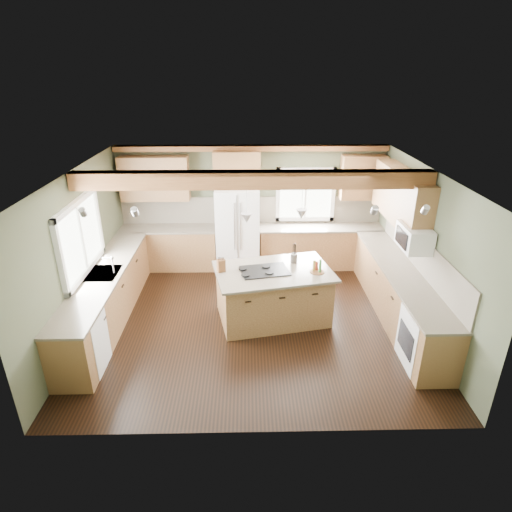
{
  "coord_description": "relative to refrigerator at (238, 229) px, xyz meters",
  "views": [
    {
      "loc": [
        -0.09,
        -6.36,
        4.08
      ],
      "look_at": [
        0.05,
        0.3,
        1.09
      ],
      "focal_mm": 30.0,
      "sensor_mm": 36.0,
      "label": 1
    }
  ],
  "objects": [
    {
      "name": "utensil_crock",
      "position": [
        1.01,
        -1.72,
        0.1
      ],
      "size": [
        0.16,
        0.16,
        0.16
      ],
      "primitive_type": "cylinder",
      "rotation": [
        0.0,
        0.0,
        0.44
      ],
      "color": "#362F2B",
      "rests_on": "island_top"
    },
    {
      "name": "sink",
      "position": [
        -2.2,
        -2.07,
        0.01
      ],
      "size": [
        0.5,
        0.65,
        0.03
      ],
      "primitive_type": "cube",
      "color": "#262628",
      "rests_on": "counter_left"
    },
    {
      "name": "upper_cab_right",
      "position": [
        2.92,
        -1.22,
        1.05
      ],
      "size": [
        0.35,
        2.2,
        0.9
      ],
      "primitive_type": "cube",
      "color": "brown",
      "rests_on": "wall_right"
    },
    {
      "name": "counter_back_right",
      "position": [
        1.79,
        0.08,
        0.0
      ],
      "size": [
        2.66,
        0.64,
        0.04
      ],
      "primitive_type": "cube",
      "color": "#4D4538",
      "rests_on": "base_cab_back_right"
    },
    {
      "name": "counter_right",
      "position": [
        2.8,
        -2.07,
        0.0
      ],
      "size": [
        0.64,
        3.74,
        0.04
      ],
      "primitive_type": "cube",
      "color": "#4D4538",
      "rests_on": "base_cab_right"
    },
    {
      "name": "wall_back",
      "position": [
        0.3,
        0.38,
        0.4
      ],
      "size": [
        5.6,
        0.0,
        5.6
      ],
      "primitive_type": "plane",
      "rotation": [
        1.57,
        0.0,
        0.0
      ],
      "color": "#474D36",
      "rests_on": "ground"
    },
    {
      "name": "pendant_right",
      "position": [
        1.08,
        -1.94,
        0.98
      ],
      "size": [
        0.18,
        0.18,
        0.16
      ],
      "primitive_type": "cone",
      "rotation": [
        3.14,
        0.0,
        0.0
      ],
      "color": "#B2B2B7",
      "rests_on": "ceiling"
    },
    {
      "name": "microwave",
      "position": [
        2.88,
        -2.17,
        0.65
      ],
      "size": [
        0.4,
        0.7,
        0.38
      ],
      "primitive_type": "cube",
      "color": "white",
      "rests_on": "wall_right"
    },
    {
      "name": "counter_back_left",
      "position": [
        -1.49,
        0.08,
        0.0
      ],
      "size": [
        2.06,
        0.64,
        0.04
      ],
      "primitive_type": "cube",
      "color": "#4D4538",
      "rests_on": "base_cab_back_left"
    },
    {
      "name": "window_back",
      "position": [
        1.45,
        0.36,
        0.65
      ],
      "size": [
        1.1,
        0.04,
        1.0
      ],
      "primitive_type": "cube",
      "color": "white",
      "rests_on": "wall_back"
    },
    {
      "name": "ceiling",
      "position": [
        0.3,
        -2.12,
        1.7
      ],
      "size": [
        5.6,
        5.6,
        0.0
      ],
      "primitive_type": "plane",
      "rotation": [
        3.14,
        0.0,
        0.0
      ],
      "color": "silver",
      "rests_on": "wall_back"
    },
    {
      "name": "wall_left",
      "position": [
        -2.5,
        -2.12,
        0.4
      ],
      "size": [
        0.0,
        5.0,
        5.0
      ],
      "primitive_type": "plane",
      "rotation": [
        1.57,
        0.0,
        1.57
      ],
      "color": "#474D36",
      "rests_on": "ground"
    },
    {
      "name": "upper_cab_back_corner",
      "position": [
        2.6,
        0.21,
        1.05
      ],
      "size": [
        0.9,
        0.35,
        0.9
      ],
      "primitive_type": "cube",
      "color": "brown",
      "rests_on": "wall_back"
    },
    {
      "name": "base_cab_right",
      "position": [
        2.8,
        -2.07,
        -0.46
      ],
      "size": [
        0.6,
        3.7,
        0.88
      ],
      "primitive_type": "cube",
      "color": "brown",
      "rests_on": "floor"
    },
    {
      "name": "upper_cab_back_left",
      "position": [
        -1.69,
        0.21,
        1.05
      ],
      "size": [
        1.4,
        0.35,
        0.9
      ],
      "primitive_type": "cube",
      "color": "brown",
      "rests_on": "wall_back"
    },
    {
      "name": "island",
      "position": [
        0.64,
        -2.03,
        -0.46
      ],
      "size": [
        1.99,
        1.44,
        0.88
      ],
      "primitive_type": "cube",
      "rotation": [
        0.0,
        0.0,
        0.2
      ],
      "color": "brown",
      "rests_on": "floor"
    },
    {
      "name": "refrigerator",
      "position": [
        0.0,
        0.0,
        0.0
      ],
      "size": [
        0.9,
        0.74,
        1.8
      ],
      "primitive_type": "cube",
      "color": "white",
      "rests_on": "floor"
    },
    {
      "name": "wall_right",
      "position": [
        3.1,
        -2.12,
        0.4
      ],
      "size": [
        0.0,
        5.0,
        5.0
      ],
      "primitive_type": "plane",
      "rotation": [
        1.57,
        0.0,
        -1.57
      ],
      "color": "#474D36",
      "rests_on": "ground"
    },
    {
      "name": "backsplash_right",
      "position": [
        3.08,
        -2.07,
        0.31
      ],
      "size": [
        0.03,
        3.7,
        0.58
      ],
      "primitive_type": "cube",
      "color": "brown",
      "rests_on": "wall_right"
    },
    {
      "name": "dishwasher",
      "position": [
        -2.19,
        -3.37,
        -0.47
      ],
      "size": [
        0.6,
        0.6,
        0.84
      ],
      "primitive_type": "cube",
      "color": "white",
      "rests_on": "floor"
    },
    {
      "name": "soffit_trim",
      "position": [
        0.3,
        0.28,
        1.64
      ],
      "size": [
        5.55,
        0.2,
        0.1
      ],
      "primitive_type": "cube",
      "color": "brown",
      "rests_on": "ceiling"
    },
    {
      "name": "knife_block",
      "position": [
        -0.24,
        -2.05,
        0.13
      ],
      "size": [
        0.16,
        0.14,
        0.21
      ],
      "primitive_type": "cube",
      "rotation": [
        0.0,
        0.0,
        0.39
      ],
      "color": "brown",
      "rests_on": "island_top"
    },
    {
      "name": "oven",
      "position": [
        2.79,
        -3.37,
        -0.47
      ],
      "size": [
        0.6,
        0.72,
        0.84
      ],
      "primitive_type": "cube",
      "color": "white",
      "rests_on": "floor"
    },
    {
      "name": "island_top",
      "position": [
        0.64,
        -2.03,
        0.0
      ],
      "size": [
        2.13,
        1.58,
        0.04
      ],
      "primitive_type": "cube",
      "rotation": [
        0.0,
        0.0,
        0.2
      ],
      "color": "#4D4538",
      "rests_on": "island"
    },
    {
      "name": "faucet",
      "position": [
        -2.02,
        -2.07,
        0.15
      ],
      "size": [
        0.02,
        0.02,
        0.28
      ],
      "primitive_type": "cylinder",
      "color": "#B2B2B7",
      "rests_on": "sink"
    },
    {
      "name": "cooktop",
      "position": [
        0.49,
        -2.06,
        0.03
      ],
      "size": [
        0.87,
        0.67,
        0.02
      ],
      "primitive_type": "cube",
      "rotation": [
        0.0,
        0.0,
        0.2
      ],
      "color": "black",
      "rests_on": "island_top"
    },
    {
      "name": "window_left",
      "position": [
        -2.48,
        -2.07,
        0.65
      ],
      "size": [
        0.04,
        1.6,
        1.05
      ],
      "primitive_type": "cube",
      "color": "white",
      "rests_on": "wall_left"
    },
    {
      "name": "base_cab_left",
      "position": [
        -2.2,
        -2.07,
        -0.46
      ],
      "size": [
        0.6,
        3.7,
        0.88
      ],
      "primitive_type": "cube",
      "color": "brown",
      "rests_on": "floor"
    },
    {
      "name": "counter_left",
      "position": [
        -2.2,
        -2.07,
        0.0
      ],
      "size": [
        0.64,
        3.74,
        0.04
      ],
      "primitive_type": "cube",
      "color": "#4D4538",
      "rests_on": "base_cab_left"
    },
    {
      "name": "base_cab_back_right",
      "position": [
        1.79,
        0.08,
        -0.46
      ],
      "size": [
        2.62,
        0.6,
        0.88
      ],
      "primitive_type": "cube",
      "color": "brown",
      "rests_on": "floor"
    },
    {
      "name": "ceiling_beam",
      "position": [
        0.3,
        -2.03,
        1.57
      ],
      "size": [
        5.55,
        0.26,
        0.26
      ],
      "primitive_type": "cube",
      "color": "brown",
      "rests_on": "ceiling"
    },
    {
      "name": "pendant_left",
      "position": [
        0.19,
        -2.12,
        0.98
      ],
      "size": [
        0.18,
        0.18,
        0.16
      ],
      "primitive_type": "cone",
      "rotation": [
        3.14,
        0.0,
        0.0
      ],
      "color": "#B2B2B7",
      "rests_on": "ceiling"
    },
    {
      "name": "bottle_tray",
      "position": [
        1.36,
        -2.11,
        0.13
      ],
      "size": [
        0.29,
        0.29,
        0.22
      ],
      "primitive_type": null,
      "rotation": [
        0.0,
        0.0,
        0.2
      ],
      "color": "brown",
      "rests_on": "island_top"
    },
    {
      "name": "upper_cab_over_fridge",
      "position": [
        -0.0,
        0.21,
        1.25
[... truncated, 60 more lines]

